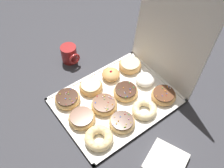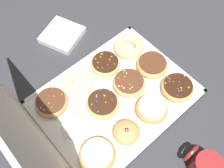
{
  "view_description": "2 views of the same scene",
  "coord_description": "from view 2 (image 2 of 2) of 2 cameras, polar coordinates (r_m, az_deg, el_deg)",
  "views": [
    {
      "loc": [
        0.57,
        -0.45,
        0.99
      ],
      "look_at": [
        -0.06,
        0.02,
        0.06
      ],
      "focal_mm": 42.05,
      "sensor_mm": 36.0,
      "label": 1
    },
    {
      "loc": [
        -0.3,
        0.28,
        0.82
      ],
      "look_at": [
        0.04,
        -0.02,
        0.03
      ],
      "focal_mm": 40.8,
      "sensor_mm": 36.0,
      "label": 2
    }
  ],
  "objects": [
    {
      "name": "chocolate_frosted_donut_1",
      "position": [
        0.96,
        9.12,
        4.13
      ],
      "size": [
        0.12,
        0.12,
        0.04
      ],
      "color": "tan",
      "rests_on": "donut_box"
    },
    {
      "name": "donut_box",
      "position": [
        0.91,
        0.7,
        -2.98
      ],
      "size": [
        0.41,
        0.53,
        0.01
      ],
      "color": "white",
      "rests_on": "ground"
    },
    {
      "name": "powdered_filled_donut_10",
      "position": [
        0.85,
        -8.36,
        -9.26
      ],
      "size": [
        0.09,
        0.09,
        0.05
      ],
      "color": "white",
      "rests_on": "donut_box"
    },
    {
      "name": "glazed_ring_donut_9",
      "position": [
        0.81,
        -3.31,
        -15.49
      ],
      "size": [
        0.12,
        0.12,
        0.04
      ],
      "color": "tan",
      "rests_on": "donut_box"
    },
    {
      "name": "sprinkle_donut_0",
      "position": [
        0.93,
        14.43,
        -0.78
      ],
      "size": [
        0.12,
        0.12,
        0.04
      ],
      "color": "tan",
      "rests_on": "donut_box"
    },
    {
      "name": "sprinkle_donut_11",
      "position": [
        0.9,
        -13.38,
        -3.99
      ],
      "size": [
        0.12,
        0.12,
        0.04
      ],
      "color": "tan",
      "rests_on": "donut_box"
    },
    {
      "name": "ground_plane",
      "position": [
        0.92,
        0.69,
        -3.13
      ],
      "size": [
        3.0,
        3.0,
        0.0
      ],
      "primitive_type": "plane",
      "color": "#333338"
    },
    {
      "name": "napkin_stack",
      "position": [
        1.08,
        -11.1,
        10.75
      ],
      "size": [
        0.19,
        0.19,
        0.02
      ],
      "primitive_type": "cube",
      "rotation": [
        0.0,
        0.0,
        0.38
      ],
      "color": "white",
      "rests_on": "ground"
    },
    {
      "name": "coffee_mug",
      "position": [
        0.83,
        19.98,
        -16.95
      ],
      "size": [
        0.1,
        0.08,
        0.09
      ],
      "color": "maroon",
      "rests_on": "ground"
    },
    {
      "name": "sprinkle_donut_7",
      "position": [
        0.87,
        -2.19,
        -4.36
      ],
      "size": [
        0.12,
        0.12,
        0.04
      ],
      "color": "tan",
      "rests_on": "donut_box"
    },
    {
      "name": "jelly_filled_donut_6",
      "position": [
        0.83,
        3.23,
        -10.68
      ],
      "size": [
        0.09,
        0.09,
        0.05
      ],
      "color": "tan",
      "rests_on": "donut_box"
    },
    {
      "name": "sprinkle_donut_5",
      "position": [
        0.96,
        -1.48,
        4.5
      ],
      "size": [
        0.11,
        0.11,
        0.04
      ],
      "color": "#E5B770",
      "rests_on": "donut_box"
    },
    {
      "name": "glazed_ring_donut_3",
      "position": [
        0.87,
        8.88,
        -5.45
      ],
      "size": [
        0.11,
        0.11,
        0.04
      ],
      "color": "tan",
      "rests_on": "donut_box"
    },
    {
      "name": "cruller_donut_8",
      "position": [
        0.92,
        -7.43,
        0.64
      ],
      "size": [
        0.11,
        0.11,
        0.04
      ],
      "color": "beige",
      "rests_on": "donut_box"
    },
    {
      "name": "cruller_donut_2",
      "position": [
        1.01,
        3.81,
        8.5
      ],
      "size": [
        0.12,
        0.12,
        0.04
      ],
      "color": "#EACC8C",
      "rests_on": "donut_box"
    },
    {
      "name": "sprinkle_donut_4",
      "position": [
        0.91,
        3.99,
        0.06
      ],
      "size": [
        0.12,
        0.12,
        0.04
      ],
      "color": "tan",
      "rests_on": "donut_box"
    },
    {
      "name": "box_lid_open",
      "position": [
        0.64,
        -19.48,
        -8.26
      ],
      "size": [
        0.41,
        0.06,
        0.52
      ],
      "primitive_type": "cube",
      "rotation": [
        1.47,
        0.0,
        0.0
      ],
      "color": "white",
      "rests_on": "ground"
    }
  ]
}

